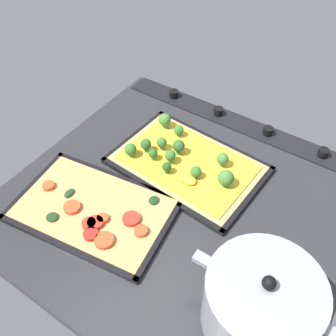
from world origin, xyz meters
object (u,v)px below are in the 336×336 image
veggie_pizza_back (94,210)px  cooking_pot (260,304)px  baking_tray_front (187,166)px  broccoli_pizza (185,161)px  baking_tray_back (93,210)px

veggie_pizza_back → cooking_pot: size_ratio=1.34×
baking_tray_front → cooking_pot: size_ratio=1.44×
broccoli_pizza → baking_tray_back: 26.30cm
baking_tray_back → veggie_pizza_back: 0.96cm
broccoli_pizza → veggie_pizza_back: (9.53, 24.60, -0.82)cm
cooking_pot → veggie_pizza_back: bearing=-2.7°
baking_tray_front → broccoli_pizza: bearing=8.1°
broccoli_pizza → baking_tray_back: size_ratio=0.94×
baking_tray_back → baking_tray_front: bearing=-113.5°
baking_tray_front → broccoli_pizza: size_ratio=1.07×
cooking_pot → broccoli_pizza: bearing=-40.0°
broccoli_pizza → baking_tray_back: bearing=67.5°
baking_tray_back → veggie_pizza_back: veggie_pizza_back is taller
baking_tray_front → veggie_pizza_back: 26.66cm
baking_tray_front → baking_tray_back: same height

